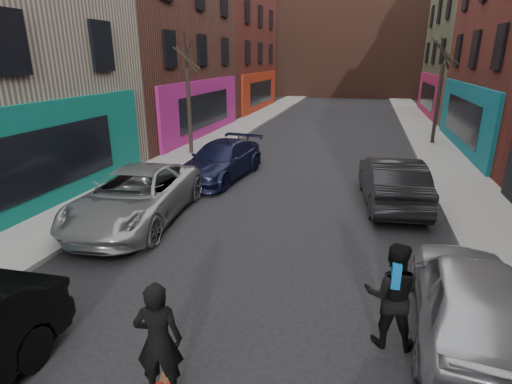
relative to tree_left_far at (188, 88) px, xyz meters
The scene contains 11 objects.
sidewalk_left 12.45m from the tree_left_far, 90.24° to the left, with size 2.50×84.00×0.13m, color gray.
sidewalk_right 17.61m from the tree_left_far, 43.95° to the left, with size 2.50×84.00×0.13m, color gray.
building_far 38.67m from the tree_left_far, 80.73° to the left, with size 40.00×10.00×14.00m, color #47281E.
tree_left_far is the anchor object (origin of this frame).
tree_right_far 13.78m from the tree_left_far, 25.82° to the left, with size 2.00×2.00×6.80m, color black, non-canonical shape.
parked_left_far 9.13m from the tree_left_far, 76.93° to the right, with size 2.65×5.76×1.60m, color gray.
parked_left_end 5.27m from the tree_left_far, 50.47° to the right, with size 2.10×5.17×1.50m, color black.
parked_right_far 16.12m from the tree_left_far, 48.31° to the right, with size 1.88×4.66×1.59m, color #9B9FA4.
parked_right_end 11.09m from the tree_left_far, 27.38° to the right, with size 1.73×4.97×1.64m, color black.
skateboarder 15.88m from the tree_left_far, 67.65° to the right, with size 0.67×0.44×1.84m, color black.
pedestrian 15.61m from the tree_left_far, 53.39° to the right, with size 0.95×0.75×1.92m.
Camera 1 is at (2.30, -0.65, 4.79)m, focal length 28.00 mm.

